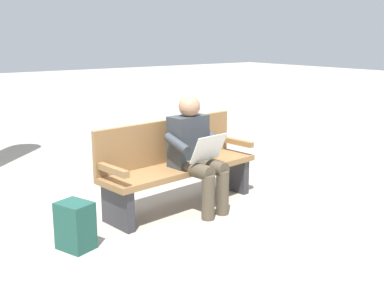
# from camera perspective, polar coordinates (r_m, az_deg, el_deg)

# --- Properties ---
(ground_plane) EXTENTS (40.00, 40.00, 0.00)m
(ground_plane) POSITION_cam_1_polar(r_m,az_deg,el_deg) (5.09, -1.29, -7.45)
(ground_plane) COLOR #A89E8E
(bench_near) EXTENTS (1.84, 0.68, 0.90)m
(bench_near) POSITION_cam_1_polar(r_m,az_deg,el_deg) (5.00, -1.86, -2.30)
(bench_near) COLOR olive
(bench_near) RESTS_ON ground
(person_seated) EXTENTS (0.60, 0.60, 1.18)m
(person_seated) POSITION_cam_1_polar(r_m,az_deg,el_deg) (4.83, 0.44, -0.77)
(person_seated) COLOR #33383D
(person_seated) RESTS_ON ground
(backpack) EXTENTS (0.33, 0.34, 0.41)m
(backpack) POSITION_cam_1_polar(r_m,az_deg,el_deg) (4.19, -13.69, -9.47)
(backpack) COLOR #1E4C42
(backpack) RESTS_ON ground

